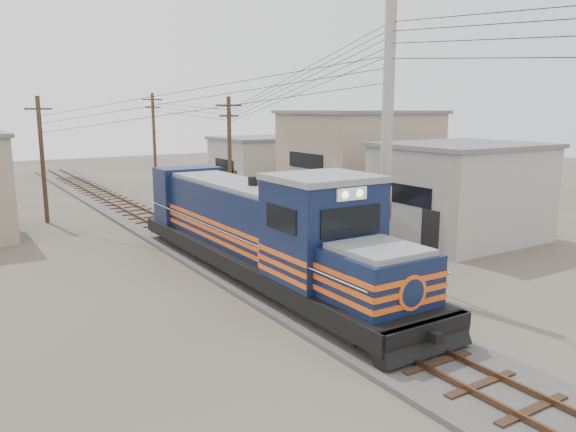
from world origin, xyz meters
TOP-DOWN VIEW (x-y plane):
  - ground at (0.00, 0.00)m, footprint 120.00×120.00m
  - ballast at (0.00, 10.00)m, footprint 3.60×70.00m
  - track at (0.00, 10.00)m, footprint 1.15×70.00m
  - locomotive at (0.00, 2.29)m, footprint 3.12×16.99m
  - utility_pole_main at (3.50, -0.50)m, footprint 0.40×0.40m
  - wooden_pole_mid at (4.50, 14.00)m, footprint 1.60×0.24m
  - wooden_pole_far at (4.80, 28.00)m, footprint 1.60×0.24m
  - wooden_pole_left at (-5.00, 18.00)m, footprint 1.60×0.24m
  - power_lines at (-0.14, 8.49)m, footprint 9.65×19.00m
  - shophouse_front at (11.50, 3.00)m, footprint 7.35×6.30m
  - shophouse_mid at (12.50, 12.00)m, footprint 8.40×7.35m
  - shophouse_back at (11.00, 22.00)m, footprint 6.30×6.30m
  - billboard at (5.22, 1.91)m, footprint 2.02×0.58m
  - market_umbrella at (6.12, 3.73)m, footprint 2.44×2.44m
  - vendor at (6.82, 3.83)m, footprint 0.83×0.74m
  - plant_nursery at (5.14, 3.63)m, footprint 3.36×3.01m

SIDE VIEW (x-z plane):
  - ground at x=0.00m, z-range 0.00..0.00m
  - ballast at x=0.00m, z-range 0.00..0.16m
  - track at x=0.00m, z-range 0.20..0.32m
  - plant_nursery at x=5.14m, z-range -0.09..1.00m
  - vendor at x=6.82m, z-range 0.00..1.90m
  - locomotive at x=0.00m, z-range -0.29..3.92m
  - market_umbrella at x=6.12m, z-range 0.85..3.10m
  - shophouse_back at x=11.00m, z-range 0.01..4.21m
  - billboard at x=5.22m, z-range 0.74..3.90m
  - shophouse_front at x=11.50m, z-range 0.01..4.71m
  - shophouse_mid at x=12.50m, z-range 0.01..6.21m
  - wooden_pole_mid at x=4.50m, z-range 0.18..7.18m
  - wooden_pole_left at x=-5.00m, z-range 0.18..7.18m
  - wooden_pole_far at x=4.80m, z-range 0.18..7.68m
  - utility_pole_main at x=3.50m, z-range 0.00..10.00m
  - power_lines at x=-0.14m, z-range 5.91..9.21m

